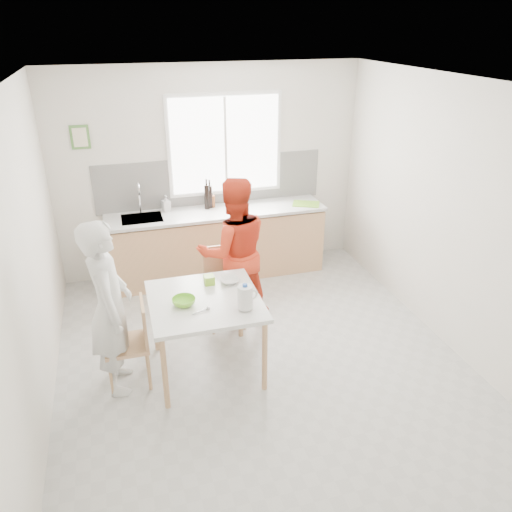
{
  "coord_description": "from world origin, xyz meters",
  "views": [
    {
      "loc": [
        -1.21,
        -4.02,
        3.16
      ],
      "look_at": [
        0.02,
        0.2,
        1.07
      ],
      "focal_mm": 35.0,
      "sensor_mm": 36.0,
      "label": 1
    }
  ],
  "objects_px": {
    "wine_bottle_a": "(207,197)",
    "wine_bottle_b": "(210,197)",
    "person_red": "(234,252)",
    "milk_jug": "(246,297)",
    "bowl_white": "(230,281)",
    "chair_left": "(133,339)",
    "dining_table": "(205,307)",
    "person_white": "(110,308)",
    "bowl_green": "(184,302)",
    "chair_far": "(223,282)"
  },
  "relations": [
    {
      "from": "dining_table",
      "to": "person_red",
      "type": "xyz_separation_m",
      "value": [
        0.49,
        0.82,
        0.13
      ]
    },
    {
      "from": "wine_bottle_a",
      "to": "wine_bottle_b",
      "type": "distance_m",
      "value": 0.05
    },
    {
      "from": "wine_bottle_a",
      "to": "milk_jug",
      "type": "bearing_deg",
      "value": -92.98
    },
    {
      "from": "bowl_white",
      "to": "wine_bottle_b",
      "type": "bearing_deg",
      "value": 84.23
    },
    {
      "from": "bowl_green",
      "to": "wine_bottle_a",
      "type": "relative_size",
      "value": 0.67
    },
    {
      "from": "chair_left",
      "to": "person_red",
      "type": "distance_m",
      "value": 1.48
    },
    {
      "from": "chair_far",
      "to": "person_white",
      "type": "bearing_deg",
      "value": -145.75
    },
    {
      "from": "dining_table",
      "to": "wine_bottle_a",
      "type": "bearing_deg",
      "value": 77.91
    },
    {
      "from": "chair_far",
      "to": "bowl_green",
      "type": "xyz_separation_m",
      "value": [
        -0.56,
        -0.86,
        0.33
      ]
    },
    {
      "from": "chair_far",
      "to": "wine_bottle_b",
      "type": "relative_size",
      "value": 2.99
    },
    {
      "from": "dining_table",
      "to": "wine_bottle_b",
      "type": "xyz_separation_m",
      "value": [
        0.49,
        2.1,
        0.36
      ]
    },
    {
      "from": "person_white",
      "to": "bowl_green",
      "type": "relative_size",
      "value": 7.77
    },
    {
      "from": "person_white",
      "to": "milk_jug",
      "type": "height_order",
      "value": "person_white"
    },
    {
      "from": "dining_table",
      "to": "person_white",
      "type": "height_order",
      "value": "person_white"
    },
    {
      "from": "person_white",
      "to": "wine_bottle_b",
      "type": "bearing_deg",
      "value": -32.15
    },
    {
      "from": "dining_table",
      "to": "chair_far",
      "type": "bearing_deg",
      "value": 66.35
    },
    {
      "from": "bowl_green",
      "to": "dining_table",
      "type": "bearing_deg",
      "value": 13.56
    },
    {
      "from": "person_white",
      "to": "bowl_white",
      "type": "distance_m",
      "value": 1.18
    },
    {
      "from": "chair_left",
      "to": "chair_far",
      "type": "distance_m",
      "value": 1.32
    },
    {
      "from": "chair_far",
      "to": "bowl_white",
      "type": "relative_size",
      "value": 4.7
    },
    {
      "from": "dining_table",
      "to": "person_white",
      "type": "distance_m",
      "value": 0.86
    },
    {
      "from": "bowl_green",
      "to": "wine_bottle_a",
      "type": "distance_m",
      "value": 2.23
    },
    {
      "from": "milk_jug",
      "to": "chair_left",
      "type": "bearing_deg",
      "value": 164.49
    },
    {
      "from": "bowl_white",
      "to": "milk_jug",
      "type": "relative_size",
      "value": 0.79
    },
    {
      "from": "bowl_white",
      "to": "chair_left",
      "type": "bearing_deg",
      "value": -166.24
    },
    {
      "from": "person_red",
      "to": "chair_far",
      "type": "bearing_deg",
      "value": 3.87
    },
    {
      "from": "person_white",
      "to": "wine_bottle_b",
      "type": "distance_m",
      "value": 2.5
    },
    {
      "from": "bowl_white",
      "to": "person_red",
      "type": "bearing_deg",
      "value": 71.98
    },
    {
      "from": "bowl_white",
      "to": "wine_bottle_a",
      "type": "bearing_deg",
      "value": 85.55
    },
    {
      "from": "person_red",
      "to": "bowl_white",
      "type": "distance_m",
      "value": 0.61
    },
    {
      "from": "bowl_green",
      "to": "milk_jug",
      "type": "xyz_separation_m",
      "value": [
        0.52,
        -0.23,
        0.1
      ]
    },
    {
      "from": "bowl_white",
      "to": "chair_far",
      "type": "bearing_deg",
      "value": 84.49
    },
    {
      "from": "dining_table",
      "to": "chair_far",
      "type": "xyz_separation_m",
      "value": [
        0.36,
        0.81,
        -0.22
      ]
    },
    {
      "from": "chair_left",
      "to": "person_white",
      "type": "height_order",
      "value": "person_white"
    },
    {
      "from": "milk_jug",
      "to": "bowl_white",
      "type": "bearing_deg",
      "value": 92.56
    },
    {
      "from": "wine_bottle_a",
      "to": "wine_bottle_b",
      "type": "bearing_deg",
      "value": 32.1
    },
    {
      "from": "wine_bottle_a",
      "to": "wine_bottle_b",
      "type": "height_order",
      "value": "wine_bottle_a"
    },
    {
      "from": "chair_left",
      "to": "person_white",
      "type": "distance_m",
      "value": 0.4
    },
    {
      "from": "milk_jug",
      "to": "chair_far",
      "type": "bearing_deg",
      "value": 88.63
    },
    {
      "from": "chair_left",
      "to": "bowl_white",
      "type": "relative_size",
      "value": 4.48
    },
    {
      "from": "dining_table",
      "to": "chair_left",
      "type": "bearing_deg",
      "value": 179.52
    },
    {
      "from": "dining_table",
      "to": "bowl_green",
      "type": "height_order",
      "value": "bowl_green"
    },
    {
      "from": "bowl_white",
      "to": "milk_jug",
      "type": "bearing_deg",
      "value": -87.92
    },
    {
      "from": "person_red",
      "to": "milk_jug",
      "type": "xyz_separation_m",
      "value": [
        -0.17,
        -1.11,
        0.08
      ]
    },
    {
      "from": "dining_table",
      "to": "wine_bottle_a",
      "type": "relative_size",
      "value": 3.25
    },
    {
      "from": "person_red",
      "to": "bowl_green",
      "type": "distance_m",
      "value": 1.11
    },
    {
      "from": "dining_table",
      "to": "chair_far",
      "type": "distance_m",
      "value": 0.92
    },
    {
      "from": "wine_bottle_b",
      "to": "chair_far",
      "type": "bearing_deg",
      "value": -95.88
    },
    {
      "from": "bowl_green",
      "to": "bowl_white",
      "type": "height_order",
      "value": "bowl_green"
    },
    {
      "from": "bowl_green",
      "to": "milk_jug",
      "type": "height_order",
      "value": "milk_jug"
    }
  ]
}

